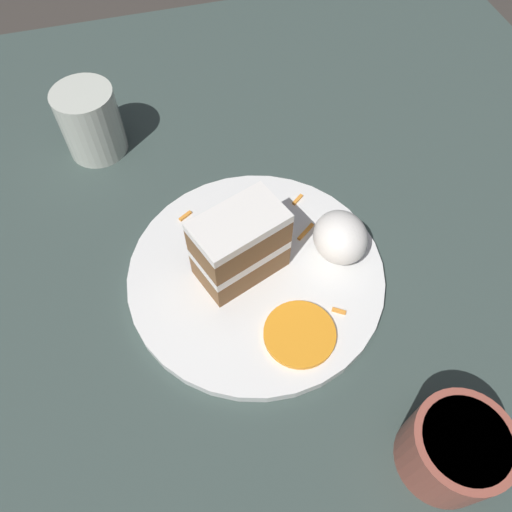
{
  "coord_description": "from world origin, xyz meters",
  "views": [
    {
      "loc": [
        0.24,
        -0.07,
        0.52
      ],
      "look_at": [
        -0.04,
        0.01,
        0.08
      ],
      "focal_mm": 35.0,
      "sensor_mm": 36.0,
      "label": 1
    }
  ],
  "objects_px": {
    "cake_slice": "(240,245)",
    "cream_dollop": "(340,237)",
    "coffee_mug": "(454,449)",
    "plate": "(256,274)",
    "orange_garnish": "(300,334)",
    "drinking_glass": "(92,126)"
  },
  "relations": [
    {
      "from": "cake_slice",
      "to": "coffee_mug",
      "type": "xyz_separation_m",
      "value": [
        0.24,
        0.13,
        -0.02
      ]
    },
    {
      "from": "cream_dollop",
      "to": "orange_garnish",
      "type": "height_order",
      "value": "cream_dollop"
    },
    {
      "from": "cream_dollop",
      "to": "drinking_glass",
      "type": "height_order",
      "value": "drinking_glass"
    },
    {
      "from": "cake_slice",
      "to": "orange_garnish",
      "type": "height_order",
      "value": "cake_slice"
    },
    {
      "from": "cake_slice",
      "to": "cream_dollop",
      "type": "bearing_deg",
      "value": -113.81
    },
    {
      "from": "plate",
      "to": "cake_slice",
      "type": "relative_size",
      "value": 2.66
    },
    {
      "from": "cream_dollop",
      "to": "drinking_glass",
      "type": "relative_size",
      "value": 0.72
    },
    {
      "from": "orange_garnish",
      "to": "drinking_glass",
      "type": "xyz_separation_m",
      "value": [
        -0.34,
        -0.17,
        0.02
      ]
    },
    {
      "from": "plate",
      "to": "drinking_glass",
      "type": "xyz_separation_m",
      "value": [
        -0.25,
        -0.15,
        0.03
      ]
    },
    {
      "from": "plate",
      "to": "cake_slice",
      "type": "height_order",
      "value": "cake_slice"
    },
    {
      "from": "cake_slice",
      "to": "cream_dollop",
      "type": "distance_m",
      "value": 0.11
    },
    {
      "from": "drinking_glass",
      "to": "coffee_mug",
      "type": "xyz_separation_m",
      "value": [
        0.48,
        0.26,
        0.0
      ]
    },
    {
      "from": "coffee_mug",
      "to": "orange_garnish",
      "type": "bearing_deg",
      "value": -148.79
    },
    {
      "from": "coffee_mug",
      "to": "cream_dollop",
      "type": "bearing_deg",
      "value": -176.58
    },
    {
      "from": "plate",
      "to": "coffee_mug",
      "type": "xyz_separation_m",
      "value": [
        0.23,
        0.11,
        0.03
      ]
    },
    {
      "from": "cake_slice",
      "to": "coffee_mug",
      "type": "height_order",
      "value": "cake_slice"
    },
    {
      "from": "plate",
      "to": "cream_dollop",
      "type": "xyz_separation_m",
      "value": [
        -0.0,
        0.1,
        0.03
      ]
    },
    {
      "from": "orange_garnish",
      "to": "drinking_glass",
      "type": "distance_m",
      "value": 0.38
    },
    {
      "from": "cake_slice",
      "to": "orange_garnish",
      "type": "relative_size",
      "value": 1.44
    },
    {
      "from": "plate",
      "to": "drinking_glass",
      "type": "relative_size",
      "value": 3.13
    },
    {
      "from": "cream_dollop",
      "to": "drinking_glass",
      "type": "distance_m",
      "value": 0.35
    },
    {
      "from": "cake_slice",
      "to": "drinking_glass",
      "type": "bearing_deg",
      "value": 8.32
    }
  ]
}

